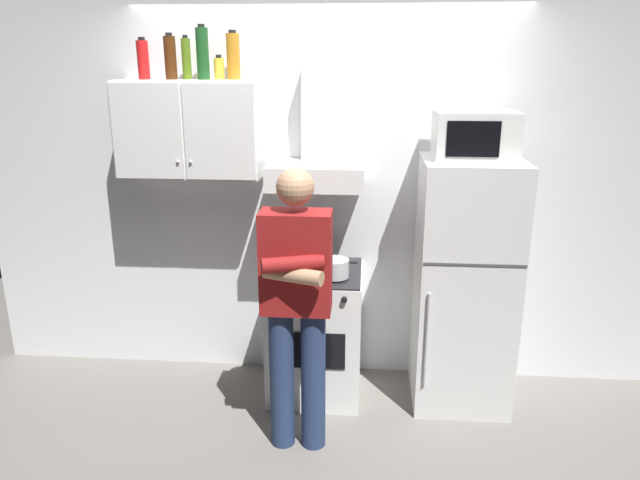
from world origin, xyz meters
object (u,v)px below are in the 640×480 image
Objects in this scene: upper_cabinet at (191,129)px; person_standing at (296,302)px; stove_oven at (316,332)px; bottle_soda_red at (143,60)px; refrigerator at (464,284)px; microwave at (475,135)px; cooking_pot at (335,268)px; bottle_olive_oil at (186,59)px; bottle_rum_dark at (170,57)px; range_hood at (317,154)px; bottle_spice_jar at (219,68)px; bottle_wine_green at (203,53)px; bottle_liquor_amber at (233,56)px.

person_standing is at bearing -44.26° from upper_cabinet.
stove_oven is 3.49× the size of bottle_soda_red.
microwave reaches higher than refrigerator.
upper_cabinet is at bearing -2.13° from bottle_soda_red.
cooking_pot is 1.07× the size of bottle_olive_oil.
upper_cabinet is at bearing -6.44° from bottle_rum_dark.
range_hood reaches higher than stove_oven.
upper_cabinet is at bearing 175.93° from refrigerator.
range_hood is at bearing 117.88° from cooking_pot.
refrigerator is 0.84m from cooking_pot.
bottle_spice_jar is 0.21m from bottle_olive_oil.
range_hood is at bearing -3.34° from bottle_spice_jar.
person_standing is 5.82× the size of cooking_pot.
bottle_rum_dark is (-0.85, 0.74, 1.28)m from person_standing.
upper_cabinet is 0.56× the size of refrigerator.
bottle_olive_oil is at bearing 19.67° from bottle_rum_dark.
range_hood is 2.72× the size of bottle_rum_dark.
cooking_pot is 1.54m from bottle_wine_green.
bottle_spice_jar is at bearing 159.17° from cooking_pot.
person_standing is at bearing -148.00° from microwave.
refrigerator is at bearing -89.10° from microwave.
bottle_wine_green is (-0.83, 0.25, 1.27)m from cooking_pot.
range_hood is at bearing -3.02° from bottle_olive_oil.
range_hood is (0.00, 0.13, 1.16)m from stove_oven.
stove_oven is 1.02m from refrigerator.
refrigerator is 2.17m from bottle_wine_green.
bottle_wine_green is (-1.65, 0.11, 0.46)m from microwave.
bottle_rum_dark is at bearing -175.62° from bottle_liquor_amber.
bottle_rum_dark reaches higher than refrigerator.
upper_cabinet is 3.20× the size of cooking_pot.
microwave is 1.45m from person_standing.
person_standing is 0.52m from cooking_pot.
bottle_olive_oil is at bearing 7.35° from bottle_soda_red.
bottle_soda_red is (-2.03, 0.13, 1.37)m from refrigerator.
bottle_rum_dark is 0.21m from bottle_wine_green.
cooking_pot is at bearing -170.43° from microwave.
range_hood reaches higher than refrigerator.
stove_oven is 1.17m from range_hood.
bottle_liquor_amber reaches higher than bottle_olive_oil.
person_standing is 1.68m from bottle_olive_oil.
range_hood is 2.58× the size of bottle_liquor_amber.
bottle_soda_red is 0.26m from bottle_olive_oil.
microwave is (-0.00, 0.02, 0.94)m from refrigerator.
range_hood is at bearing 173.54° from microwave.
bottle_rum_dark reaches higher than range_hood.
microwave reaches higher than person_standing.
microwave reaches higher than cooking_pot.
bottle_spice_jar reaches higher than microwave.
stove_oven is 1.80m from bottle_spice_jar.
microwave is 1.82× the size of bottle_olive_oil.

